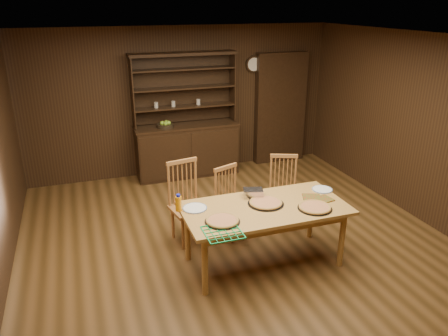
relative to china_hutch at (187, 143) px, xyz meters
name	(u,v)px	position (x,y,z in m)	size (l,w,h in m)	color
floor	(242,249)	(0.00, -2.75, -0.60)	(6.00, 6.00, 0.00)	brown
room_shell	(244,131)	(0.00, -2.75, 0.98)	(6.00, 6.00, 6.00)	silver
china_hutch	(187,143)	(0.00, 0.00, 0.00)	(1.84, 0.52, 2.17)	black
doorway	(280,108)	(1.90, 0.15, 0.45)	(1.00, 0.18, 2.10)	black
wall_clock	(254,64)	(1.35, 0.20, 1.30)	(0.30, 0.05, 0.30)	black
dining_table	(265,213)	(0.13, -3.10, 0.08)	(1.92, 0.96, 0.75)	#C28C43
chair_left	(186,199)	(-0.59, -2.23, -0.02)	(0.52, 0.50, 1.08)	#A36137
chair_center	(230,200)	(-0.01, -2.31, -0.09)	(0.50, 0.49, 0.97)	#A36137
chair_right	(283,188)	(0.82, -2.21, -0.07)	(0.52, 0.51, 0.99)	#A36137
pizza_left	(222,221)	(-0.45, -3.30, 0.17)	(0.38, 0.38, 0.04)	black
pizza_right	(315,207)	(0.66, -3.34, 0.17)	(0.39, 0.39, 0.04)	black
pizza_center	(266,203)	(0.17, -3.04, 0.17)	(0.42, 0.42, 0.04)	black
cooling_rack	(223,232)	(-0.53, -3.52, 0.16)	(0.37, 0.37, 0.02)	#0CA44D
plate_left	(195,208)	(-0.65, -2.89, 0.16)	(0.28, 0.28, 0.02)	white
plate_right	(322,189)	(1.01, -2.91, 0.16)	(0.26, 0.26, 0.02)	white
foil_dish	(253,193)	(0.11, -2.80, 0.20)	(0.23, 0.17, 0.09)	white
juice_bottle	(179,203)	(-0.83, -2.88, 0.25)	(0.07, 0.07, 0.20)	#FF990D
pot_holder_a	(324,199)	(0.88, -3.16, 0.16)	(0.19, 0.19, 0.01)	#A91D13
pot_holder_b	(312,198)	(0.77, -3.08, 0.16)	(0.21, 0.21, 0.02)	#A91D13
fruit_bowl	(165,125)	(-0.38, -0.07, 0.39)	(0.28, 0.28, 0.12)	black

